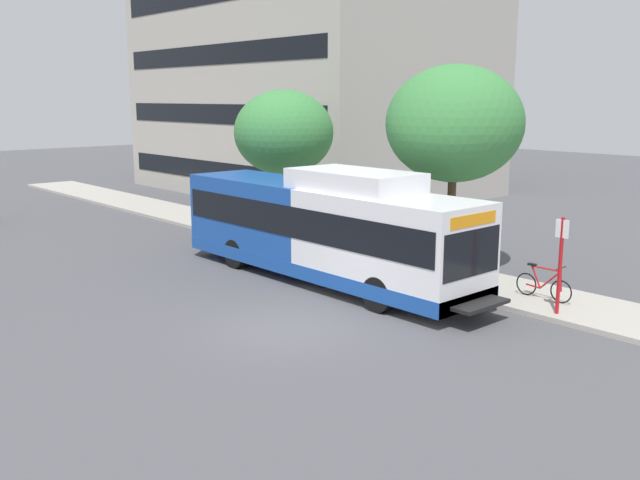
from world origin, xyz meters
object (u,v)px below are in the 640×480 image
(bus_stop_sign_pole, at_px, (560,258))
(street_tree_near_stop, at_px, (454,124))
(bicycle_parked, at_px, (544,285))
(street_tree_mid_block, at_px, (284,133))
(transit_bus, at_px, (324,228))

(bus_stop_sign_pole, bearing_deg, street_tree_near_stop, 68.65)
(bicycle_parked, xyz_separation_m, street_tree_mid_block, (0.88, 12.83, 3.78))
(bicycle_parked, bearing_deg, transit_bus, 115.73)
(transit_bus, xyz_separation_m, bicycle_parked, (2.94, -6.10, -1.14))
(bicycle_parked, bearing_deg, street_tree_near_stop, 75.70)
(bus_stop_sign_pole, bearing_deg, street_tree_mid_block, 82.42)
(transit_bus, xyz_separation_m, street_tree_near_stop, (4.01, -1.92, 3.23))
(street_tree_near_stop, relative_size, street_tree_mid_block, 1.12)
(transit_bus, height_order, bus_stop_sign_pole, transit_bus)
(bus_stop_sign_pole, relative_size, street_tree_near_stop, 0.39)
(street_tree_mid_block, bearing_deg, transit_bus, -119.61)
(transit_bus, relative_size, bus_stop_sign_pole, 4.71)
(bus_stop_sign_pole, height_order, street_tree_mid_block, street_tree_mid_block)
(transit_bus, distance_m, street_tree_near_stop, 5.50)
(bus_stop_sign_pole, height_order, street_tree_near_stop, street_tree_near_stop)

